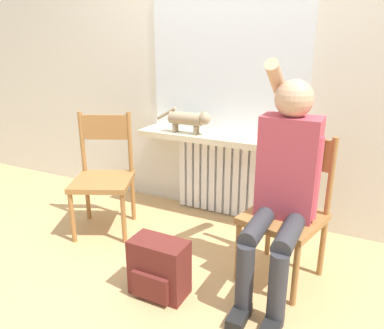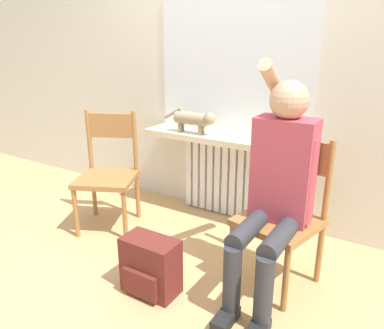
{
  "view_description": "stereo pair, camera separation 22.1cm",
  "coord_description": "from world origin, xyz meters",
  "px_view_note": "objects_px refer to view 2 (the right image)",
  "views": [
    {
      "loc": [
        1.13,
        -1.67,
        1.46
      ],
      "look_at": [
        0.0,
        0.58,
        0.62
      ],
      "focal_mm": 35.0,
      "sensor_mm": 36.0,
      "label": 1
    },
    {
      "loc": [
        1.33,
        -1.56,
        1.46
      ],
      "look_at": [
        0.0,
        0.58,
        0.62
      ],
      "focal_mm": 35.0,
      "sensor_mm": 36.0,
      "label": 2
    }
  ],
  "objects_px": {
    "chair_left": "(108,171)",
    "cat": "(195,119)",
    "chair_right": "(283,213)",
    "person": "(278,182)",
    "backpack": "(150,266)"
  },
  "relations": [
    {
      "from": "chair_left",
      "to": "cat",
      "type": "xyz_separation_m",
      "value": [
        0.49,
        0.53,
        0.39
      ]
    },
    {
      "from": "chair_left",
      "to": "cat",
      "type": "height_order",
      "value": "cat"
    },
    {
      "from": "chair_left",
      "to": "chair_right",
      "type": "xyz_separation_m",
      "value": [
        1.44,
        0.0,
        0.0
      ]
    },
    {
      "from": "chair_left",
      "to": "person",
      "type": "height_order",
      "value": "person"
    },
    {
      "from": "chair_left",
      "to": "chair_right",
      "type": "height_order",
      "value": "same"
    },
    {
      "from": "chair_left",
      "to": "backpack",
      "type": "relative_size",
      "value": 2.64
    },
    {
      "from": "chair_left",
      "to": "person",
      "type": "bearing_deg",
      "value": -29.4
    },
    {
      "from": "chair_right",
      "to": "person",
      "type": "xyz_separation_m",
      "value": [
        -0.01,
        -0.11,
        0.23
      ]
    },
    {
      "from": "chair_left",
      "to": "backpack",
      "type": "height_order",
      "value": "chair_left"
    },
    {
      "from": "person",
      "to": "cat",
      "type": "height_order",
      "value": "person"
    },
    {
      "from": "person",
      "to": "cat",
      "type": "bearing_deg",
      "value": 145.75
    },
    {
      "from": "person",
      "to": "cat",
      "type": "relative_size",
      "value": 2.78
    },
    {
      "from": "person",
      "to": "backpack",
      "type": "bearing_deg",
      "value": -145.25
    },
    {
      "from": "person",
      "to": "backpack",
      "type": "height_order",
      "value": "person"
    },
    {
      "from": "chair_left",
      "to": "backpack",
      "type": "bearing_deg",
      "value": -57.74
    }
  ]
}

